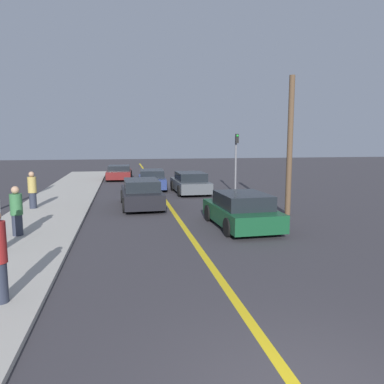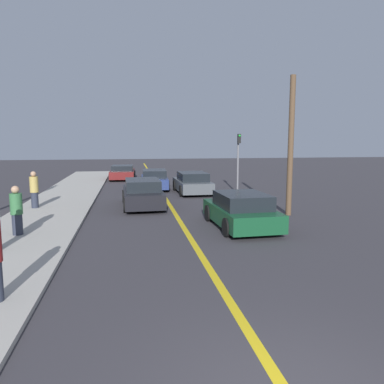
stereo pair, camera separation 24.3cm
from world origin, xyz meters
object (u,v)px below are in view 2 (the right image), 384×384
Objects in this scene: pedestrian_by_sign at (34,190)px; pedestrian_far_standing at (17,211)px; utility_pole at (291,147)px; car_ahead_center at (143,194)px; car_near_right_lane at (241,211)px; car_far_distant at (192,183)px; car_parked_left_lot at (154,180)px; traffic_light at (238,157)px; car_oncoming_far at (123,173)px.

pedestrian_far_standing is at bearing -82.79° from pedestrian_by_sign.
utility_pole reaches higher than pedestrian_by_sign.
car_ahead_center is at bearing 154.10° from utility_pole.
car_near_right_lane is 0.98× the size of car_far_distant.
car_ahead_center reaches higher than car_far_distant.
pedestrian_far_standing is (-5.34, -11.76, 0.29)m from car_parked_left_lot.
pedestrian_far_standing is 13.57m from traffic_light.
car_ahead_center reaches higher than car_near_right_lane.
traffic_light is at bearing 18.74° from pedestrian_by_sign.
car_ahead_center is 1.09× the size of car_oncoming_far.
car_oncoming_far is 2.40× the size of pedestrian_by_sign.
traffic_light reaches higher than car_ahead_center.
pedestrian_far_standing is at bearing -112.08° from car_parked_left_lot.
car_oncoming_far is 0.69× the size of utility_pole.
utility_pole reaches higher than car_parked_left_lot.
pedestrian_by_sign is 11.55m from traffic_light.
utility_pole is at bearing -59.18° from car_parked_left_lot.
car_far_distant is 1.04× the size of car_oncoming_far.
pedestrian_far_standing is 10.96m from utility_pole.
traffic_light reaches higher than pedestrian_far_standing.
car_parked_left_lot is at bearing 131.79° from car_far_distant.
utility_pole is (2.74, 1.93, 2.34)m from car_near_right_lane.
pedestrian_by_sign is (-8.46, 4.92, 0.33)m from car_near_right_lane.
car_parked_left_lot is (1.00, 6.60, -0.03)m from car_ahead_center.
pedestrian_far_standing is at bearing -139.19° from traffic_light.
pedestrian_far_standing is 5.18m from pedestrian_by_sign.
car_parked_left_lot is 1.21× the size of traffic_light.
car_parked_left_lot is at bearing 99.76° from car_near_right_lane.
traffic_light reaches higher than car_parked_left_lot.
pedestrian_by_sign reaches higher than car_ahead_center.
traffic_light reaches higher than car_far_distant.
car_ahead_center is 1.02× the size of car_parked_left_lot.
car_far_distant is 3.18m from car_parked_left_lot.
pedestrian_by_sign is 0.29× the size of utility_pole.
car_parked_left_lot is (-2.17, 2.33, 0.01)m from car_far_distant.
car_parked_left_lot is 5.92m from traffic_light.
pedestrian_by_sign is (-3.81, -12.97, 0.38)m from car_oncoming_far.
utility_pole is (6.22, -3.02, 2.31)m from car_ahead_center.
traffic_light is at bearing 40.81° from pedestrian_far_standing.
car_ahead_center is 2.61× the size of pedestrian_by_sign.
car_near_right_lane is 2.44× the size of pedestrian_by_sign.
pedestrian_by_sign is (-8.16, -4.30, 0.33)m from car_far_distant.
car_oncoming_far is at bearing 111.29° from car_parked_left_lot.
traffic_light is at bearing -28.70° from car_parked_left_lot.
car_oncoming_far is (-1.18, 12.94, -0.08)m from car_ahead_center.
car_ahead_center is 6.75m from pedestrian_far_standing.
car_far_distant reaches higher than car_oncoming_far.
car_parked_left_lot is 11.18m from utility_pole.
car_oncoming_far is at bearing 93.42° from car_ahead_center.
traffic_light is (10.87, 3.69, 1.28)m from pedestrian_by_sign.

